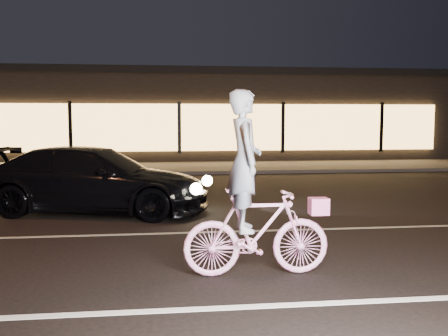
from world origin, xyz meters
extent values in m
plane|color=black|center=(0.00, 0.00, 0.00)|extent=(90.00, 90.00, 0.00)
cube|color=silver|center=(0.00, -1.50, 0.00)|extent=(60.00, 0.12, 0.01)
cube|color=gray|center=(0.00, 2.00, 0.00)|extent=(60.00, 0.10, 0.01)
cube|color=#383533|center=(0.00, 13.00, 0.06)|extent=(30.00, 4.00, 0.12)
cube|color=black|center=(0.00, 19.00, 2.00)|extent=(25.00, 8.00, 4.00)
cube|color=black|center=(0.00, 19.00, 4.05)|extent=(25.40, 8.40, 0.30)
cube|color=#F1A954|center=(0.00, 14.90, 1.60)|extent=(23.00, 0.15, 2.00)
cube|color=black|center=(-4.50, 14.82, 1.60)|extent=(0.15, 0.08, 2.20)
cube|color=black|center=(0.00, 14.82, 1.60)|extent=(0.15, 0.08, 2.20)
cube|color=black|center=(4.50, 14.82, 1.60)|extent=(0.15, 0.08, 2.20)
cube|color=black|center=(9.00, 14.82, 1.60)|extent=(0.15, 0.08, 2.20)
imported|color=#FF42AB|center=(0.48, -0.45, 0.56)|extent=(1.85, 0.52, 1.11)
imported|color=white|center=(0.32, -0.45, 1.46)|extent=(0.42, 0.64, 1.75)
cube|color=#F54A93|center=(1.27, -0.45, 0.87)|extent=(0.23, 0.19, 0.21)
imported|color=black|center=(-2.12, 4.14, 0.69)|extent=(5.12, 3.09, 1.39)
sphere|color=#FFF2BF|center=(0.26, 4.18, 0.64)|extent=(0.23, 0.23, 0.23)
sphere|color=#FFF2BF|center=(-0.06, 2.95, 0.64)|extent=(0.23, 0.23, 0.23)
camera|label=1|loc=(-0.66, -6.50, 1.97)|focal=40.00mm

